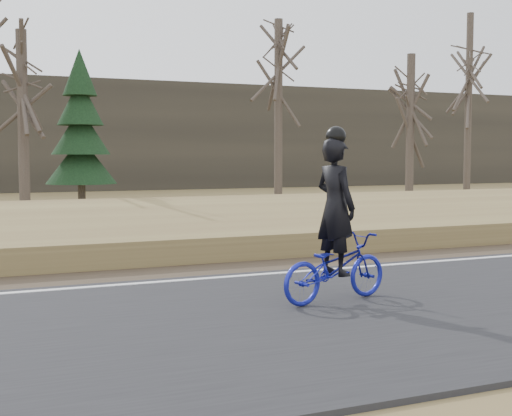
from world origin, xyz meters
name	(u,v)px	position (x,y,z in m)	size (l,w,h in m)	color
ground	(413,269)	(0.00, 0.00, 0.00)	(120.00, 120.00, 0.00)	olive
edge_line	(406,264)	(0.00, 0.20, 0.07)	(120.00, 0.12, 0.01)	silver
shoulder	(374,258)	(0.00, 1.20, 0.02)	(120.00, 1.60, 0.04)	#473A2B
embankment	(301,232)	(0.00, 4.20, 0.22)	(120.00, 5.00, 0.44)	olive
ballast	(237,218)	(0.00, 8.00, 0.23)	(120.00, 3.00, 0.45)	slate
railroad	(237,207)	(0.00, 8.00, 0.53)	(120.00, 2.40, 0.29)	black
treeline_backdrop	(87,136)	(0.00, 30.00, 3.00)	(120.00, 4.00, 6.00)	#383328
cyclist	(335,244)	(-2.73, -2.05, 0.80)	(1.76, 0.91, 2.27)	#151B96
bare_tree_near_left	(23,123)	(-4.92, 14.43, 3.00)	(0.36, 0.36, 6.00)	#4B4037
bare_tree_center	(278,110)	(6.03, 18.03, 3.88)	(0.36, 0.36, 7.77)	#4B4037
bare_tree_right	(410,128)	(10.62, 14.82, 3.07)	(0.36, 0.36, 6.14)	#4B4037
bare_tree_far_right	(468,103)	(17.50, 19.36, 4.58)	(0.36, 0.36, 9.16)	#4B4037
conifer	(81,133)	(-2.67, 16.74, 2.76)	(2.60, 2.60, 5.83)	#4B4037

